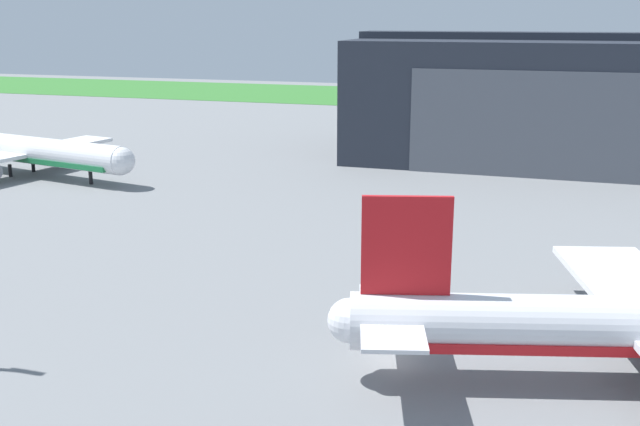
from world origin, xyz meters
name	(u,v)px	position (x,y,z in m)	size (l,w,h in m)	color
ground_plane	(391,359)	(0.00, 0.00, 0.00)	(440.00, 440.00, 0.00)	slate
grass_field_strip	(525,101)	(0.00, 179.22, 0.04)	(440.00, 56.00, 0.08)	#357630
airliner_far_left	(27,151)	(-67.82, 46.66, 3.87)	(41.56, 32.75, 13.29)	white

